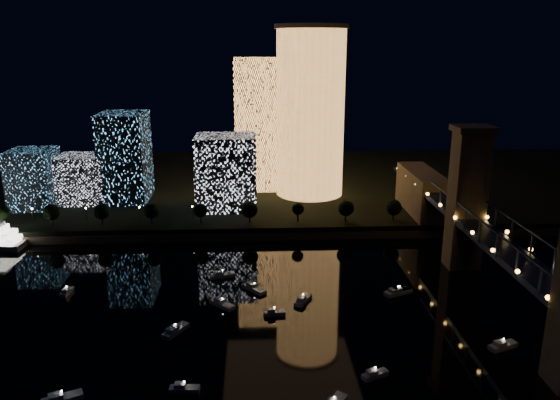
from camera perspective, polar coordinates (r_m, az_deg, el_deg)
The scene contains 10 objects.
ground at distance 147.83m, azimuth 0.68°, elevation -14.98°, with size 520.00×520.00×0.00m, color black.
far_bank at distance 295.85m, azimuth -1.18°, elevation 1.63°, with size 420.00×160.00×5.00m, color black.
seawall at distance 221.54m, azimuth -0.59°, elevation -3.65°, with size 420.00×6.00×3.00m, color #6B5E4C.
tower_cylindrical at distance 261.55m, azimuth 3.19°, elevation 9.17°, with size 34.00×34.00×79.58m.
tower_rectangular at distance 274.08m, azimuth -2.57°, elevation 7.89°, with size 20.30×20.30×64.61m, color #FFA651.
midrise_blocks at distance 257.36m, azimuth -14.90°, elevation 3.22°, with size 108.73×40.63×40.74m.
truss_bridge at distance 160.75m, azimuth 24.63°, elevation -7.39°, with size 13.00×266.00×50.00m.
motorboats at distance 157.68m, azimuth -0.45°, elevation -12.51°, with size 129.23×76.92×2.78m.
esplanade_trees at distance 225.50m, azimuth -8.65°, elevation -1.07°, with size 166.69×6.92×8.96m.
street_lamps at distance 231.91m, azimuth -9.14°, elevation -0.99°, with size 132.70×0.70×5.65m.
Camera 1 is at (-7.86, -126.41, 76.24)m, focal length 35.00 mm.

